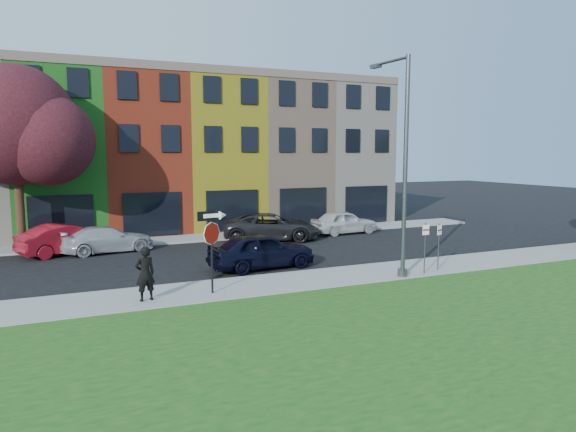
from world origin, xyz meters
name	(u,v)px	position (x,y,z in m)	size (l,w,h in m)	color
ground	(370,299)	(0.00, 0.00, 0.00)	(120.00, 120.00, 0.00)	black
sidewalk_near	(371,274)	(2.00, 3.00, 0.06)	(40.00, 3.00, 0.12)	gray
sidewalk_far	(190,238)	(-3.00, 15.00, 0.06)	(40.00, 2.40, 0.12)	gray
rowhouse_block	(176,155)	(-2.50, 21.18, 4.99)	(30.00, 10.12, 10.00)	#BDB39D
stop_sign	(212,235)	(-5.03, 2.55, 2.25)	(1.04, 0.21, 2.98)	black
man	(145,274)	(-7.39, 2.53, 1.06)	(0.77, 0.59, 1.88)	black
sedan_near	(262,250)	(-1.82, 6.05, 0.82)	(4.93, 2.31, 1.63)	black
parked_car_red	(68,239)	(-9.74, 13.13, 0.79)	(5.04, 3.42, 1.57)	maroon
parked_car_silver	(107,239)	(-7.87, 12.78, 0.69)	(5.00, 2.75, 1.37)	#AFAFB4
parked_car_dark	(272,227)	(1.39, 12.89, 0.79)	(6.28, 4.49, 1.59)	black
parked_car_white	(344,222)	(6.53, 13.27, 0.75)	(4.49, 2.05, 1.49)	silver
street_lamp	(402,167)	(2.77, 2.09, 4.58)	(0.46, 2.58, 8.84)	#4A4D4F
parking_sign_a	(439,241)	(4.91, 2.26, 1.39)	(0.31, 0.14, 2.02)	#4A4D4F
parking_sign_b	(425,242)	(3.88, 1.89, 1.47)	(0.32, 0.09, 2.16)	#4A4D4F
tree_purple	(18,128)	(-11.80, 14.63, 6.39)	(7.33, 6.41, 9.48)	black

